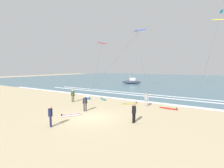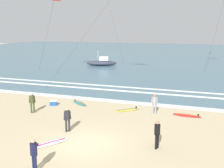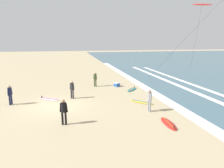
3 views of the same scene
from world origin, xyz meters
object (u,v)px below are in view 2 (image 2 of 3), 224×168
at_px(surfer_foreground_main, 157,132).
at_px(offshore_boat, 102,63).
at_px(cooler_box, 53,103).
at_px(surfer_mid_group, 67,117).
at_px(surfboard_left_pile, 187,115).
at_px(surfboard_near_water, 127,110).
at_px(surfer_background_far, 34,152).
at_px(kite_red_high_right, 54,0).
at_px(surfboard_right_spare, 80,103).
at_px(surfer_left_near, 32,101).
at_px(surfer_left_far, 154,102).
at_px(surfboard_foreground_flat, 51,143).

bearing_deg(surfer_foreground_main, offshore_boat, 115.99).
bearing_deg(cooler_box, surfer_mid_group, -51.24).
distance_m(surfboard_left_pile, surfboard_near_water, 4.64).
height_order(surfer_background_far, kite_red_high_right, kite_red_high_right).
bearing_deg(surfer_foreground_main, kite_red_high_right, 131.04).
height_order(surfer_foreground_main, surfboard_right_spare, surfer_foreground_main).
xyz_separation_m(surfboard_left_pile, kite_red_high_right, (-19.58, 14.80, 10.26)).
relative_size(surfboard_right_spare, surfboard_left_pile, 0.96).
bearing_deg(surfer_foreground_main, surfboard_near_water, 118.84).
xyz_separation_m(surfer_mid_group, surfer_left_near, (-4.42, 2.60, 0.00)).
distance_m(surfboard_right_spare, surfboard_near_water, 4.50).
xyz_separation_m(surfboard_left_pile, offshore_boat, (-15.62, 23.22, 0.51)).
bearing_deg(surfer_left_far, surfer_foreground_main, -78.77).
xyz_separation_m(surfboard_right_spare, offshore_boat, (-6.51, 22.76, 0.51)).
height_order(surfer_background_far, surfer_left_near, same).
height_order(surfer_foreground_main, surfer_background_far, same).
bearing_deg(surfer_foreground_main, surfer_background_far, -139.88).
xyz_separation_m(surfboard_near_water, kite_red_high_right, (-14.93, 14.89, 10.26)).
height_order(surfboard_right_spare, offshore_boat, offshore_boat).
bearing_deg(surfer_left_far, surfboard_right_spare, 173.41).
bearing_deg(surfer_background_far, surfer_foreground_main, 40.12).
distance_m(surfboard_near_water, cooler_box, 6.41).
bearing_deg(kite_red_high_right, cooler_box, -61.06).
height_order(kite_red_high_right, offshore_boat, kite_red_high_right).
relative_size(surfer_mid_group, surfboard_foreground_flat, 0.77).
distance_m(surfer_foreground_main, surfer_left_far, 6.07).
bearing_deg(surfer_left_far, surfboard_left_pile, 7.13).
bearing_deg(surfer_background_far, surfboard_right_spare, 104.82).
relative_size(surfer_background_far, surfer_left_far, 1.00).
bearing_deg(offshore_boat, surfer_mid_group, -73.45).
height_order(surfboard_foreground_flat, kite_red_high_right, kite_red_high_right).
height_order(surfer_background_far, surfboard_foreground_flat, surfer_background_far).
distance_m(surfer_background_far, cooler_box, 10.91).
distance_m(surfboard_foreground_flat, surfboard_right_spare, 8.29).
distance_m(surfer_foreground_main, surfer_mid_group, 5.84).
xyz_separation_m(surfer_background_far, surfboard_left_pile, (6.22, 10.45, -0.91)).
height_order(surfer_foreground_main, surfboard_foreground_flat, surfer_foreground_main).
bearing_deg(kite_red_high_right, surfboard_foreground_flat, -60.85).
bearing_deg(surfboard_foreground_flat, surfer_mid_group, 88.47).
xyz_separation_m(surfer_left_far, surfboard_near_water, (-2.21, 0.21, -0.91)).
bearing_deg(surfer_mid_group, surfer_left_near, 149.51).
bearing_deg(surfboard_left_pile, surfboard_near_water, -178.87).
height_order(surfer_mid_group, surfboard_right_spare, surfer_mid_group).
distance_m(surfer_left_far, surfer_left_near, 9.44).
relative_size(surfer_background_far, cooler_box, 2.15).
bearing_deg(kite_red_high_right, surfer_foreground_main, -48.96).
xyz_separation_m(surfboard_left_pile, surfboard_near_water, (-4.64, -0.09, 0.00)).
distance_m(surfer_background_far, surfboard_right_spare, 11.33).
bearing_deg(surfer_foreground_main, surfboard_foreground_flat, -167.39).
bearing_deg(surfer_left_near, surfboard_right_spare, 55.94).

